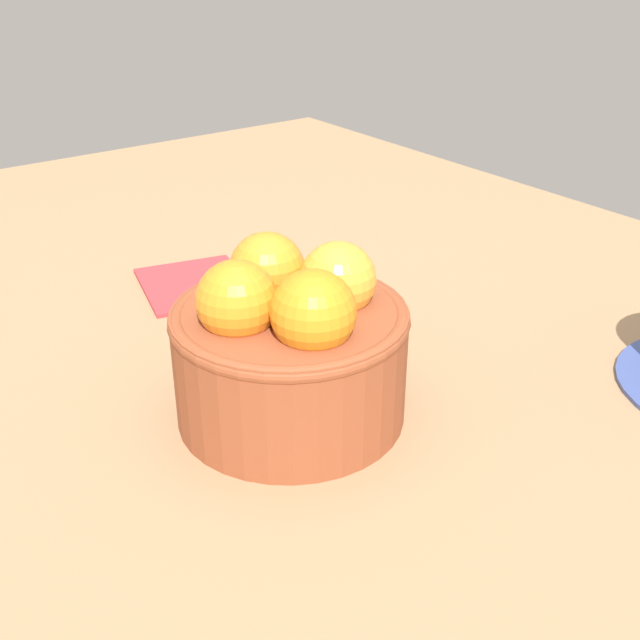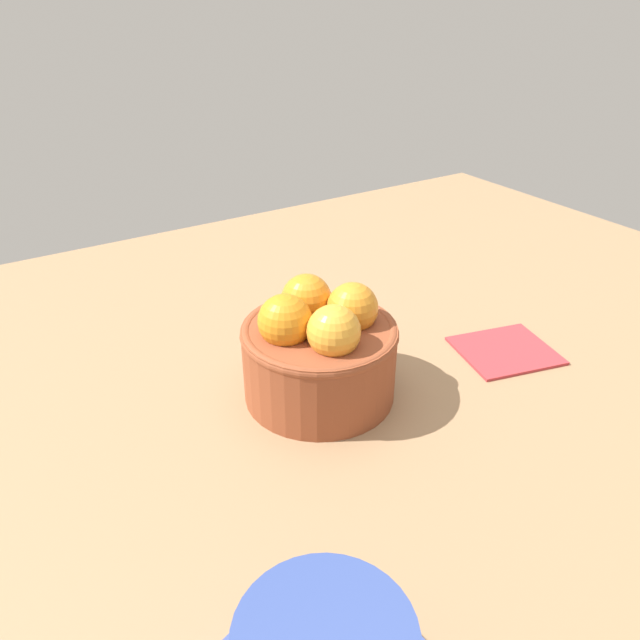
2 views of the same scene
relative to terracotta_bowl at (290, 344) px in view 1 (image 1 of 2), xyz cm
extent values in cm
cube|color=#997551|center=(-0.01, 0.01, -6.69)|extent=(123.23, 91.88, 4.04)
cylinder|color=brown|center=(-0.01, 0.01, -1.26)|extent=(13.25, 13.25, 6.82)
torus|color=brown|center=(-0.01, 0.01, 1.75)|extent=(13.45, 13.45, 1.00)
sphere|color=orange|center=(2.96, -0.52, 3.41)|extent=(4.53, 4.53, 4.53)
sphere|color=gold|center=(0.52, 2.98, 3.41)|extent=(4.35, 4.35, 4.35)
sphere|color=orange|center=(-2.98, 0.54, 3.41)|extent=(4.42, 4.42, 4.42)
sphere|color=orange|center=(-0.54, -2.96, 3.41)|extent=(4.44, 4.44, 4.44)
cube|color=#B23338|center=(-19.32, 4.03, -4.37)|extent=(10.77, 9.93, 0.60)
camera|label=1|loc=(31.62, -21.42, 21.36)|focal=43.54mm
camera|label=2|loc=(22.96, 36.63, 27.29)|focal=33.44mm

